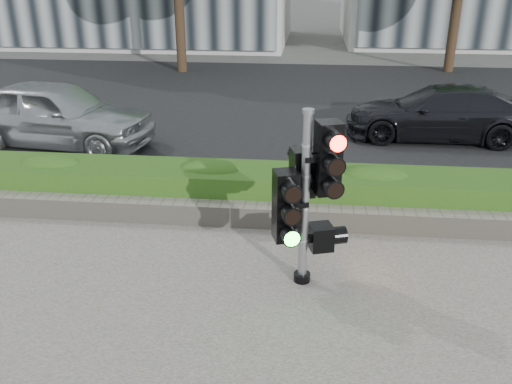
% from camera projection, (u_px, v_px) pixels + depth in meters
% --- Properties ---
extents(ground, '(120.00, 120.00, 0.00)m').
position_uv_depth(ground, '(271.00, 295.00, 6.83)').
color(ground, '#51514C').
rests_on(ground, ground).
extents(road, '(60.00, 13.00, 0.02)m').
position_uv_depth(road, '(297.00, 103.00, 15.97)').
color(road, black).
rests_on(road, ground).
extents(curb, '(60.00, 0.25, 0.12)m').
position_uv_depth(curb, '(284.00, 193.00, 9.69)').
color(curb, gray).
rests_on(curb, ground).
extents(stone_wall, '(12.00, 0.32, 0.34)m').
position_uv_depth(stone_wall, '(280.00, 216.00, 8.49)').
color(stone_wall, gray).
rests_on(stone_wall, sidewalk).
extents(hedge, '(12.00, 1.00, 0.68)m').
position_uv_depth(hedge, '(283.00, 190.00, 9.02)').
color(hedge, '#558D2B').
rests_on(hedge, sidewalk).
extents(traffic_signal, '(0.84, 0.71, 2.30)m').
position_uv_depth(traffic_signal, '(307.00, 190.00, 6.63)').
color(traffic_signal, black).
rests_on(traffic_signal, sidewalk).
extents(car_silver, '(4.50, 2.28, 1.47)m').
position_uv_depth(car_silver, '(56.00, 114.00, 12.01)').
color(car_silver, '#A9ACB1').
rests_on(car_silver, road).
extents(car_dark, '(4.30, 1.87, 1.23)m').
position_uv_depth(car_dark, '(439.00, 113.00, 12.55)').
color(car_dark, black).
rests_on(car_dark, road).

